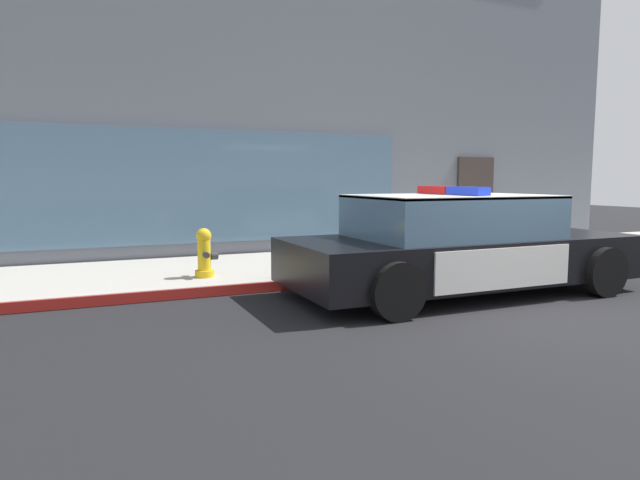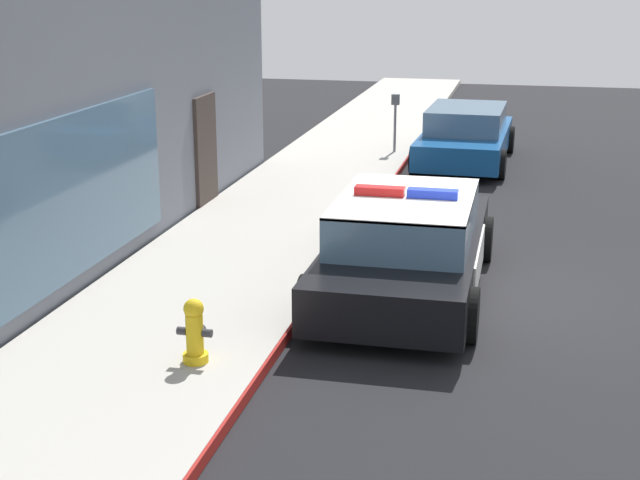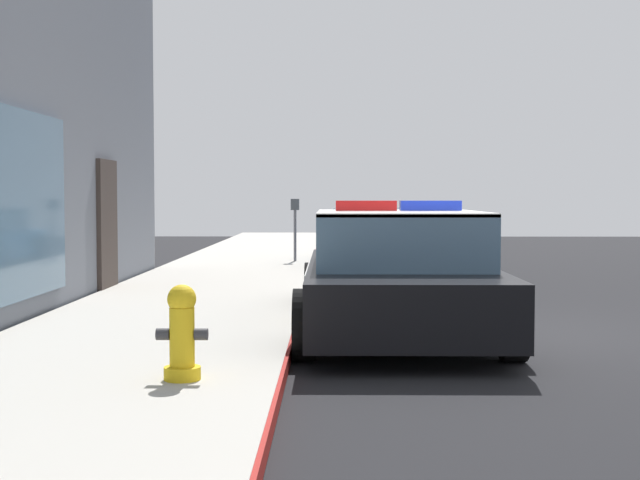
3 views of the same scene
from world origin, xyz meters
name	(u,v)px [view 1 (image 1 of 3)]	position (x,y,z in m)	size (l,w,h in m)	color
ground	(530,308)	(0.00, 0.00, 0.00)	(48.00, 48.00, 0.00)	black
sidewalk	(380,261)	(0.00, 3.74, 0.07)	(48.00, 3.00, 0.15)	#B2ADA3
curb_red_paint	(427,274)	(0.00, 2.23, 0.08)	(28.80, 0.04, 0.14)	maroon
storefront_building	(182,63)	(-2.31, 10.93, 4.82)	(19.01, 11.35, 9.65)	slate
police_cruiser	(458,245)	(-0.27, 1.11, 0.68)	(4.96, 2.18, 1.49)	black
fire_hydrant	(204,253)	(-3.42, 2.97, 0.50)	(0.34, 0.39, 0.73)	gold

